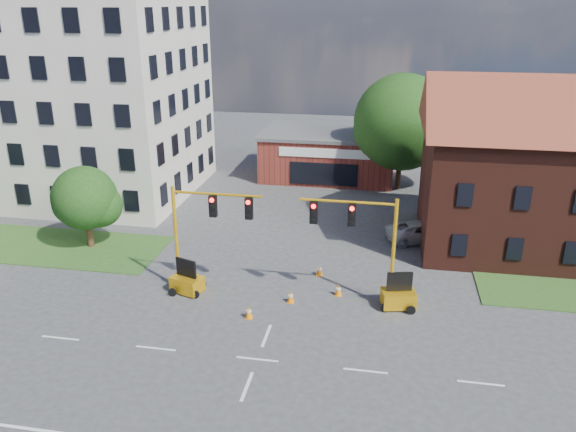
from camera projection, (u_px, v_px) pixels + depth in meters
The scene contains 16 objects.
ground at pixel (257, 359), 26.08m from camera, with size 120.00×120.00×0.00m, color #3E3E41.
grass_verge_nw at pixel (7, 243), 38.55m from camera, with size 22.00×6.00×0.08m, color #2D531F.
lane_markings at pixel (241, 401), 23.32m from camera, with size 60.00×36.00×0.01m, color white, non-canonical shape.
office_block at pixel (77, 70), 45.80m from camera, with size 18.40×15.40×20.60m.
brick_shop at pixel (329, 153), 52.86m from camera, with size 12.40×8.40×4.30m.
tree_large at pixel (407, 125), 47.79m from camera, with size 8.66×8.25×10.06m.
tree_nw_front at pixel (89, 200), 36.87m from camera, with size 4.44×4.23×5.61m.
signal_mast_west at pixel (204, 227), 30.90m from camera, with size 5.30×0.60×6.20m.
signal_mast_east at pixel (362, 238), 29.47m from camera, with size 5.30×0.60×6.20m.
trailer_west at pixel (187, 282), 31.90m from camera, with size 2.01×1.66×1.97m.
trailer_east at pixel (398, 297), 30.31m from camera, with size 1.98×1.53×2.01m.
cone_a at pixel (249, 312), 29.36m from camera, with size 0.40×0.40×0.70m.
cone_b at pixel (291, 297), 30.90m from camera, with size 0.40×0.40×0.70m.
cone_c at pixel (338, 290), 31.63m from camera, with size 0.40×0.40×0.70m.
cone_d at pixel (319, 270), 33.94m from camera, with size 0.40×0.40×0.70m.
pickup_white at pixel (421, 231), 38.77m from camera, with size 2.26×4.89×1.36m, color silver.
Camera 1 is at (5.27, -21.36, 15.58)m, focal length 35.00 mm.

